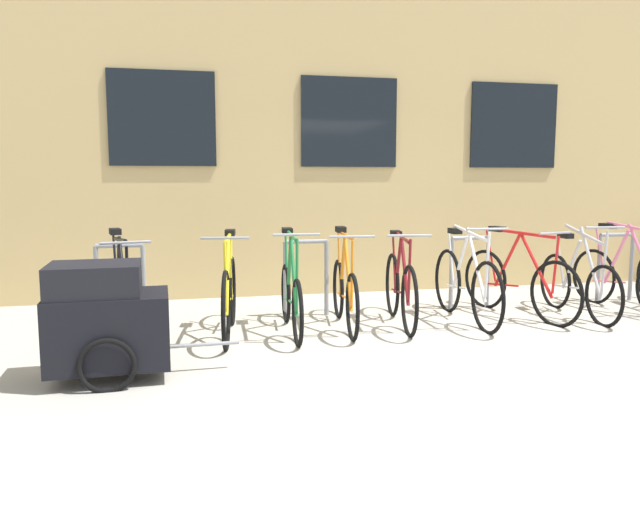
# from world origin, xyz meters

# --- Properties ---
(ground_plane) EXTENTS (42.00, 42.00, 0.00)m
(ground_plane) POSITION_xyz_m (0.00, 0.00, 0.00)
(ground_plane) COLOR #B2ADA0
(storefront_building) EXTENTS (28.00, 6.90, 6.63)m
(storefront_building) POSITION_xyz_m (0.00, 6.63, 3.32)
(storefront_building) COLOR tan
(storefront_building) RESTS_ON ground
(bike_rack) EXTENTS (6.52, 0.05, 0.88)m
(bike_rack) POSITION_xyz_m (0.16, 1.90, 0.52)
(bike_rack) COLOR gray
(bike_rack) RESTS_ON ground
(bicycle_white) EXTENTS (0.44, 1.81, 1.08)m
(bicycle_white) POSITION_xyz_m (0.82, 1.30, 0.40)
(bicycle_white) COLOR black
(bicycle_white) RESTS_ON ground
(bicycle_black) EXTENTS (0.52, 1.69, 1.08)m
(bicycle_black) POSITION_xyz_m (-2.78, 1.29, 0.40)
(bicycle_black) COLOR black
(bicycle_black) RESTS_ON ground
(bicycle_yellow) EXTENTS (0.44, 1.73, 1.05)m
(bicycle_yellow) POSITION_xyz_m (-1.75, 1.24, 0.40)
(bicycle_yellow) COLOR black
(bicycle_yellow) RESTS_ON ground
(bicycle_orange) EXTENTS (0.44, 1.67, 1.05)m
(bicycle_orange) POSITION_xyz_m (-0.55, 1.31, 0.38)
(bicycle_orange) COLOR black
(bicycle_orange) RESTS_ON ground
(bicycle_red) EXTENTS (0.57, 1.77, 1.02)m
(bicycle_red) POSITION_xyz_m (1.51, 1.41, 0.39)
(bicycle_red) COLOR black
(bicycle_red) RESTS_ON ground
(bicycle_maroon) EXTENTS (0.44, 1.67, 1.02)m
(bicycle_maroon) POSITION_xyz_m (0.06, 1.30, 0.39)
(bicycle_maroon) COLOR black
(bicycle_maroon) RESTS_ON ground
(bicycle_pink) EXTENTS (0.44, 1.67, 1.08)m
(bicycle_pink) POSITION_xyz_m (2.91, 1.40, 0.39)
(bicycle_pink) COLOR black
(bicycle_pink) RESTS_ON ground
(bicycle_green) EXTENTS (0.44, 1.66, 1.07)m
(bicycle_green) POSITION_xyz_m (-1.13, 1.22, 0.37)
(bicycle_green) COLOR black
(bicycle_green) RESTS_ON ground
(bicycle_silver) EXTENTS (0.44, 1.65, 1.07)m
(bicycle_silver) POSITION_xyz_m (2.17, 1.25, 0.37)
(bicycle_silver) COLOR black
(bicycle_silver) RESTS_ON ground
(bike_trailer) EXTENTS (1.46, 0.71, 0.92)m
(bike_trailer) POSITION_xyz_m (-2.78, 0.08, 0.47)
(bike_trailer) COLOR black
(bike_trailer) RESTS_ON ground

